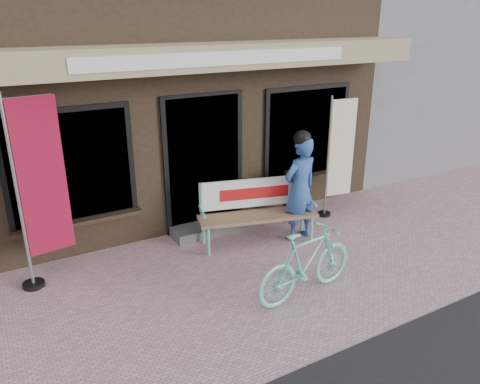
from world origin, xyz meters
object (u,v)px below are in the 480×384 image
bicycle (306,263)px  nobori_red (39,189)px  nobori_cream (339,155)px  bench (256,206)px  menu_stand (296,195)px  person (300,187)px

bicycle → nobori_red: bearing=47.7°
nobori_cream → nobori_red: bearing=-173.7°
bench → menu_stand: size_ratio=2.06×
bicycle → nobori_cream: nobori_cream is taller
nobori_cream → person: bearing=-150.3°
bicycle → person: bearing=-39.8°
nobori_red → person: bearing=-17.7°
person → menu_stand: bearing=50.3°
nobori_cream → bicycle: bearing=-130.3°
bicycle → menu_stand: bearing=-39.7°
nobori_red → nobori_cream: bearing=-10.0°
bench → nobori_cream: (1.76, 0.22, 0.50)m
bicycle → nobori_cream: bearing=-54.8°
bench → nobori_red: bearing=-171.2°
person → menu_stand: 0.79m
bench → nobori_red: nobori_red is taller
nobori_red → nobori_cream: size_ratio=1.20×
bench → nobori_red: 3.04m
bicycle → nobori_cream: 2.78m
nobori_cream → menu_stand: 0.98m
person → bench: bearing=151.8°
person → bicycle: (-0.87, -1.35, -0.40)m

